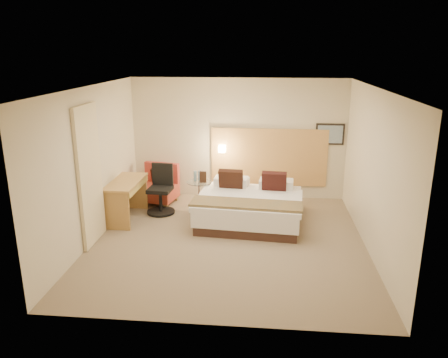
# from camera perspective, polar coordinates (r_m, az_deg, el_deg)

# --- Properties ---
(floor) EXTENTS (4.80, 5.00, 0.02)m
(floor) POSITION_cam_1_polar(r_m,az_deg,el_deg) (7.90, 0.57, -8.11)
(floor) COLOR #7D6B54
(floor) RESTS_ON ground
(ceiling) EXTENTS (4.80, 5.00, 0.02)m
(ceiling) POSITION_cam_1_polar(r_m,az_deg,el_deg) (7.20, 0.63, 11.94)
(ceiling) COLOR white
(ceiling) RESTS_ON floor
(wall_back) EXTENTS (4.80, 0.02, 2.70)m
(wall_back) POSITION_cam_1_polar(r_m,az_deg,el_deg) (9.87, 1.86, 5.26)
(wall_back) COLOR beige
(wall_back) RESTS_ON floor
(wall_front) EXTENTS (4.80, 0.02, 2.70)m
(wall_front) POSITION_cam_1_polar(r_m,az_deg,el_deg) (5.07, -1.86, -6.01)
(wall_front) COLOR beige
(wall_front) RESTS_ON floor
(wall_left) EXTENTS (0.02, 5.00, 2.70)m
(wall_left) POSITION_cam_1_polar(r_m,az_deg,el_deg) (8.00, -16.87, 1.82)
(wall_left) COLOR beige
(wall_left) RESTS_ON floor
(wall_right) EXTENTS (0.02, 5.00, 2.70)m
(wall_right) POSITION_cam_1_polar(r_m,az_deg,el_deg) (7.63, 18.95, 0.91)
(wall_right) COLOR beige
(wall_right) RESTS_ON floor
(headboard_panel) EXTENTS (2.60, 0.04, 1.30)m
(headboard_panel) POSITION_cam_1_polar(r_m,az_deg,el_deg) (9.90, 5.87, 2.84)
(headboard_panel) COLOR tan
(headboard_panel) RESTS_ON wall_back
(art_frame) EXTENTS (0.62, 0.03, 0.47)m
(art_frame) POSITION_cam_1_polar(r_m,az_deg,el_deg) (9.90, 13.67, 5.71)
(art_frame) COLOR black
(art_frame) RESTS_ON wall_back
(art_canvas) EXTENTS (0.54, 0.01, 0.39)m
(art_canvas) POSITION_cam_1_polar(r_m,az_deg,el_deg) (9.88, 13.68, 5.69)
(art_canvas) COLOR gray
(art_canvas) RESTS_ON wall_back
(lamp_arm) EXTENTS (0.02, 0.12, 0.02)m
(lamp_arm) POSITION_cam_1_polar(r_m,az_deg,el_deg) (9.85, -0.22, 4.06)
(lamp_arm) COLOR white
(lamp_arm) RESTS_ON wall_back
(lamp_shade) EXTENTS (0.15, 0.15, 0.15)m
(lamp_shade) POSITION_cam_1_polar(r_m,az_deg,el_deg) (9.80, -0.26, 3.98)
(lamp_shade) COLOR #FFEDC6
(lamp_shade) RESTS_ON wall_back
(curtain) EXTENTS (0.06, 0.90, 2.42)m
(curtain) POSITION_cam_1_polar(r_m,az_deg,el_deg) (7.80, -17.13, 0.41)
(curtain) COLOR beige
(curtain) RESTS_ON wall_left
(bottle_a) EXTENTS (0.07, 0.07, 0.22)m
(bottle_a) POSITION_cam_1_polar(r_m,az_deg,el_deg) (9.29, -3.79, 0.40)
(bottle_a) COLOR #8ABBD5
(bottle_a) RESTS_ON side_table
(bottle_b) EXTENTS (0.07, 0.07, 0.22)m
(bottle_b) POSITION_cam_1_polar(r_m,az_deg,el_deg) (9.30, -3.19, 0.43)
(bottle_b) COLOR #7D9FC2
(bottle_b) RESTS_ON side_table
(menu_folder) EXTENTS (0.14, 0.06, 0.24)m
(menu_folder) POSITION_cam_1_polar(r_m,az_deg,el_deg) (9.17, -2.75, 0.27)
(menu_folder) COLOR #352015
(menu_folder) RESTS_ON side_table
(bed) EXTENTS (2.14, 2.10, 0.98)m
(bed) POSITION_cam_1_polar(r_m,az_deg,el_deg) (8.68, 3.47, -3.47)
(bed) COLOR #39231C
(bed) RESTS_ON floor
(lounge_chair) EXTENTS (0.93, 0.85, 0.85)m
(lounge_chair) POSITION_cam_1_polar(r_m,az_deg,el_deg) (9.82, -8.57, -1.08)
(lounge_chair) COLOR #9B6E49
(lounge_chair) RESTS_ON floor
(side_table) EXTENTS (0.57, 0.57, 0.60)m
(side_table) POSITION_cam_1_polar(r_m,az_deg,el_deg) (9.32, -3.27, -1.92)
(side_table) COLOR white
(side_table) RESTS_ON floor
(desk) EXTENTS (0.60, 1.28, 0.79)m
(desk) POSITION_cam_1_polar(r_m,az_deg,el_deg) (8.89, -12.62, -1.29)
(desk) COLOR #B98C48
(desk) RESTS_ON floor
(desk_chair) EXTENTS (0.61, 0.61, 1.02)m
(desk_chair) POSITION_cam_1_polar(r_m,az_deg,el_deg) (9.16, -8.22, -1.86)
(desk_chair) COLOR black
(desk_chair) RESTS_ON floor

